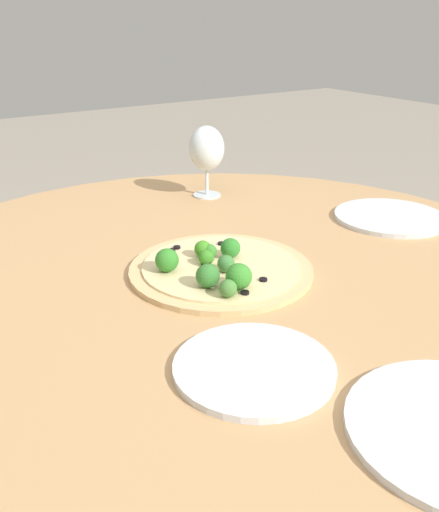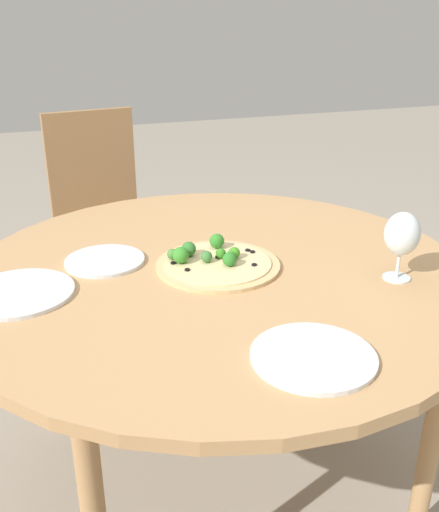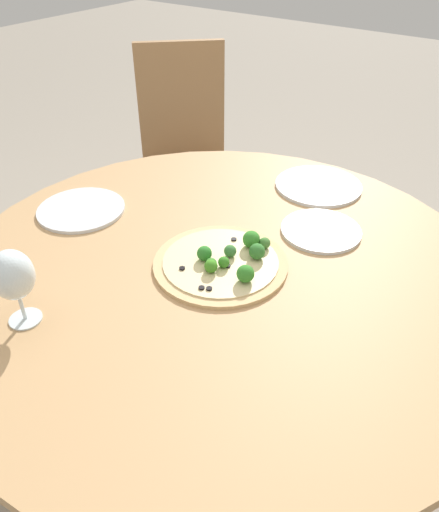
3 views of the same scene
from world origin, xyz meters
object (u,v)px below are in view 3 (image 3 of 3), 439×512
wine_glass (12,276)px  plate_far (321,231)px  pizza (224,262)px  chair_2 (185,154)px  plate_side (318,186)px  plate_near (81,209)px

wine_glass → plate_far: 0.77m
pizza → wine_glass: 0.48m
chair_2 → plate_side: (0.78, -0.29, 0.21)m
chair_2 → pizza: size_ratio=2.89×
plate_near → plate_far: size_ratio=1.16×
plate_near → chair_2: bearing=109.8°
chair_2 → plate_side: 0.86m
pizza → plate_side: bearing=89.9°
plate_near → plate_far: bearing=26.4°
plate_far → pizza: bearing=-114.2°
chair_2 → plate_far: chair_2 is taller
wine_glass → plate_far: wine_glass is taller
plate_near → plate_side: (0.48, 0.53, 0.00)m
pizza → plate_far: bearing=65.8°
wine_glass → plate_far: bearing=62.2°
plate_side → plate_far: bearing=-61.7°
plate_near → plate_side: size_ratio=0.94×
plate_near → wine_glass: bearing=-56.3°
chair_2 → plate_near: chair_2 is taller
pizza → plate_side: size_ratio=1.25×
plate_far → plate_side: size_ratio=0.81×
pizza → plate_near: (-0.48, -0.03, -0.01)m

